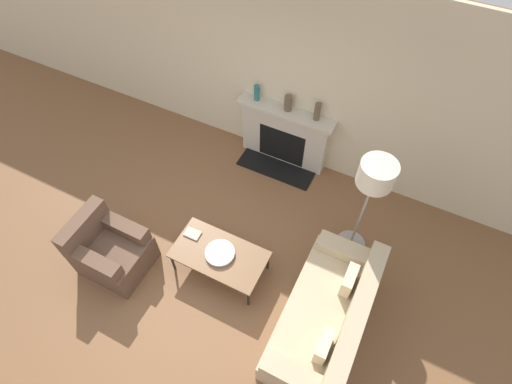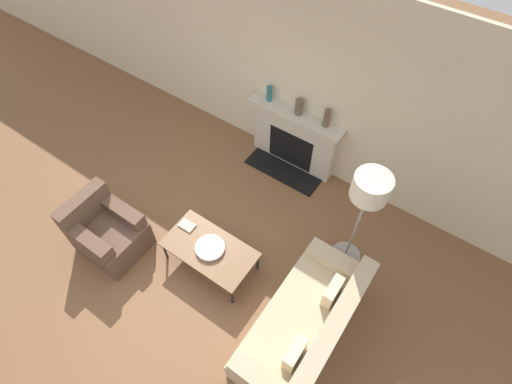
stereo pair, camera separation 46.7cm
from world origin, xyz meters
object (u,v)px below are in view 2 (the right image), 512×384
fireplace (294,139)px  bowl (210,248)px  mantel_vase_center_right (327,118)px  armchair_near (107,232)px  coffee_table (210,250)px  couch (306,326)px  book (187,226)px  floor_lamp (368,195)px  mantel_vase_center_left (299,107)px  mantel_vase_left (269,94)px

fireplace → bowl: size_ratio=3.93×
mantel_vase_center_right → fireplace: bearing=-178.0°
armchair_near → coffee_table: (1.30, 0.54, 0.05)m
couch → book: (-1.93, 0.21, 0.10)m
fireplace → armchair_near: bearing=-114.4°
bowl → book: bearing=168.5°
armchair_near → mantel_vase_center_right: bearing=-31.6°
fireplace → coffee_table: fireplace is taller
floor_lamp → fireplace: bearing=145.2°
book → bowl: bearing=-12.5°
mantel_vase_center_left → book: bearing=-100.5°
couch → mantel_vase_center_right: 2.67m
bowl → floor_lamp: floor_lamp is taller
bowl → floor_lamp: size_ratio=0.22×
armchair_near → fireplace: bearing=-24.4°
bowl → mantel_vase_center_left: mantel_vase_center_left is taller
mantel_vase_center_right → mantel_vase_left: bearing=180.0°
floor_lamp → mantel_vase_left: (-1.96, 1.05, -0.25)m
couch → mantel_vase_center_left: (-1.55, 2.27, 0.82)m
fireplace → bowl: fireplace is taller
bowl → mantel_vase_center_right: mantel_vase_center_right is taller
fireplace → mantel_vase_center_right: size_ratio=5.43×
fireplace → bowl: bearing=-87.6°
mantel_vase_center_left → mantel_vase_center_right: size_ratio=0.87×
armchair_near → floor_lamp: bearing=-58.6°
couch → book: couch is taller
armchair_near → bowl: bearing=-67.4°
mantel_vase_left → mantel_vase_center_right: size_ratio=0.88×
floor_lamp → armchair_near: bearing=-148.6°
fireplace → floor_lamp: 2.02m
couch → floor_lamp: bearing=-176.7°
mantel_vase_center_right → bowl: bearing=-99.4°
armchair_near → coffee_table: 1.41m
mantel_vase_left → armchair_near: bearing=-105.4°
couch → coffee_table: couch is taller
couch → bowl: (-1.47, 0.11, 0.12)m
mantel_vase_center_right → floor_lamp: bearing=-45.2°
floor_lamp → mantel_vase_center_right: 1.50m
mantel_vase_left → mantel_vase_center_left: 0.49m
armchair_near → book: 1.07m
fireplace → bowl: (0.09, -2.14, -0.06)m
couch → armchair_near: 2.81m
floor_lamp → mantel_vase_left: 2.24m
mantel_vase_left → mantel_vase_center_left: (0.49, 0.00, -0.00)m
couch → mantel_vase_left: 3.16m
fireplace → floor_lamp: size_ratio=0.87×
fireplace → armchair_near: fireplace is taller
armchair_near → mantel_vase_left: size_ratio=3.61×
mantel_vase_left → couch: bearing=-48.2°
bowl → floor_lamp: 2.03m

